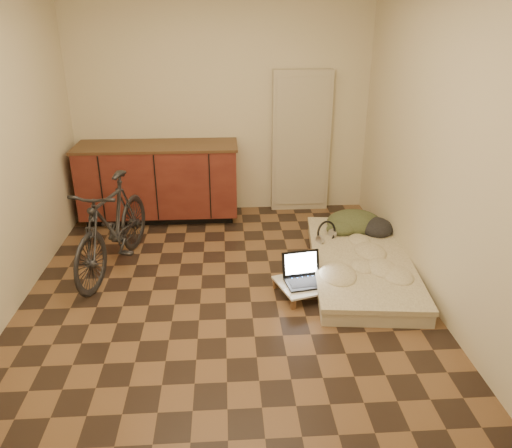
{
  "coord_description": "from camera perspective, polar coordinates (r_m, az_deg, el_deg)",
  "views": [
    {
      "loc": [
        0.02,
        -3.93,
        2.32
      ],
      "look_at": [
        0.29,
        0.17,
        0.55
      ],
      "focal_mm": 35.0,
      "sensor_mm": 36.0,
      "label": 1
    }
  ],
  "objects": [
    {
      "name": "room_shell",
      "position": [
        4.06,
        -3.96,
        8.69
      ],
      "size": [
        3.5,
        4.0,
        2.6
      ],
      "color": "brown",
      "rests_on": "ground"
    },
    {
      "name": "cabinets",
      "position": [
        5.98,
        -10.99,
        4.79
      ],
      "size": [
        1.84,
        0.62,
        0.91
      ],
      "color": "black",
      "rests_on": "ground"
    },
    {
      "name": "appliance_panel",
      "position": [
        6.13,
        5.17,
        9.28
      ],
      "size": [
        0.7,
        0.1,
        1.7
      ],
      "primitive_type": "cube",
      "color": "#C1B599",
      "rests_on": "ground"
    },
    {
      "name": "bicycle",
      "position": [
        4.85,
        -16.15,
        0.29
      ],
      "size": [
        0.81,
        1.61,
        1.0
      ],
      "primitive_type": "imported",
      "rotation": [
        0.0,
        0.0,
        -0.24
      ],
      "color": "black",
      "rests_on": "ground"
    },
    {
      "name": "futon",
      "position": [
        4.9,
        11.85,
        -4.42
      ],
      "size": [
        1.11,
        1.99,
        0.16
      ],
      "rotation": [
        0.0,
        0.0,
        -0.11
      ],
      "color": "#BEB298",
      "rests_on": "ground"
    },
    {
      "name": "clothing_pile",
      "position": [
        5.43,
        11.8,
        0.79
      ],
      "size": [
        0.67,
        0.58,
        0.25
      ],
      "primitive_type": null,
      "rotation": [
        0.0,
        0.0,
        -0.11
      ],
      "color": "#3B4427",
      "rests_on": "futon"
    },
    {
      "name": "headphones",
      "position": [
        5.1,
        8.07,
        -0.86
      ],
      "size": [
        0.36,
        0.35,
        0.18
      ],
      "primitive_type": null,
      "rotation": [
        0.0,
        0.0,
        0.55
      ],
      "color": "black",
      "rests_on": "futon"
    },
    {
      "name": "lap_desk",
      "position": [
        4.49,
        6.8,
        -6.59
      ],
      "size": [
        0.77,
        0.61,
        0.11
      ],
      "rotation": [
        0.0,
        0.0,
        0.31
      ],
      "color": "brown",
      "rests_on": "ground"
    },
    {
      "name": "laptop",
      "position": [
        4.44,
        5.51,
        -5.92
      ],
      "size": [
        0.39,
        0.37,
        0.24
      ],
      "rotation": [
        0.0,
        0.0,
        0.18
      ],
      "color": "black",
      "rests_on": "lap_desk"
    },
    {
      "name": "mouse",
      "position": [
        4.58,
        9.3,
        -5.64
      ],
      "size": [
        0.09,
        0.12,
        0.04
      ],
      "primitive_type": "ellipsoid",
      "rotation": [
        0.0,
        0.0,
        0.27
      ],
      "color": "silver",
      "rests_on": "lap_desk"
    }
  ]
}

